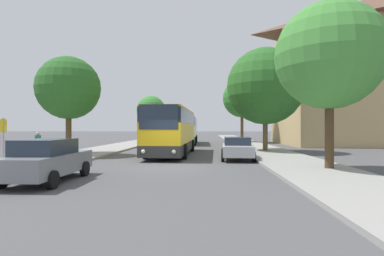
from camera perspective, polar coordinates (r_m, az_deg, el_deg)
name	(u,v)px	position (r m, az deg, el deg)	size (l,w,h in m)	color
ground_plane	(167,166)	(15.86, -4.80, -7.31)	(300.00, 300.00, 0.00)	#4C4C4F
sidewalk_left	(37,164)	(18.15, -27.42, -6.14)	(4.00, 120.00, 0.15)	gray
sidewalk_right	(303,166)	(16.46, 20.31, -6.77)	(4.00, 120.00, 0.15)	gray
building_right_background	(365,72)	(42.25, 30.04, 9.24)	(19.47, 13.69, 17.56)	tan
bus_front	(172,131)	(22.58, -3.80, -0.49)	(3.07, 10.97, 3.40)	#2D2D2D
bus_middle	(186,130)	(37.62, -1.20, -0.29)	(2.87, 11.11, 3.37)	#238942
parked_car_left_curb	(47,160)	(12.52, -25.85, -5.49)	(1.97, 4.35, 1.60)	slate
parked_car_right_near	(237,148)	(19.35, 8.59, -3.74)	(2.19, 4.44, 1.43)	#B7B7BC
bus_stop_sign	(3,137)	(16.13, -32.27, -1.48)	(0.08, 0.45, 2.33)	gray
pedestrian_waiting_near	(38,145)	(20.80, -27.30, -2.88)	(0.36, 0.36, 1.63)	#23232D
tree_left_near	(151,110)	(46.91, -7.81, 3.37)	(4.45, 4.45, 6.84)	#47331E
tree_left_far	(69,88)	(23.73, -22.45, 7.03)	(4.56, 4.56, 7.06)	#513D23
tree_right_near	(265,86)	(25.78, 13.78, 7.71)	(6.35, 6.35, 8.50)	brown
tree_right_mid	(242,98)	(41.43, 9.50, 5.58)	(5.20, 5.20, 8.49)	#513D23
tree_right_far	(329,56)	(15.69, 24.69, 12.36)	(4.99, 4.99, 7.74)	#47331E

